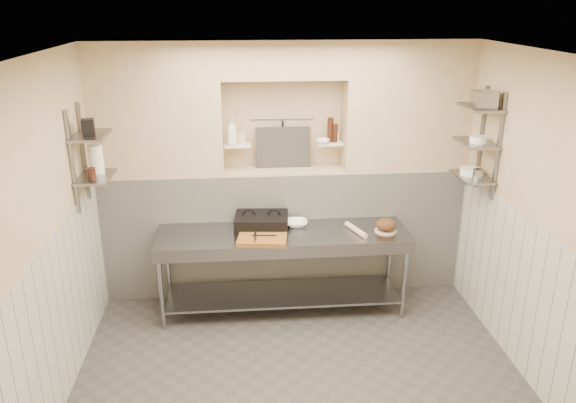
{
  "coord_description": "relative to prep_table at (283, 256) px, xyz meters",
  "views": [
    {
      "loc": [
        -0.48,
        -4.14,
        3.18
      ],
      "look_at": [
        -0.03,
        0.9,
        1.35
      ],
      "focal_mm": 35.0,
      "sensor_mm": 36.0,
      "label": 1
    }
  ],
  "objects": [
    {
      "name": "prep_table",
      "position": [
        0.0,
        0.0,
        0.0
      ],
      "size": [
        2.6,
        0.7,
        0.9
      ],
      "color": "gray",
      "rests_on": "floor"
    },
    {
      "name": "shelf_rail_left_b",
      "position": [
        -1.91,
        -0.33,
        1.16
      ],
      "size": [
        0.03,
        0.03,
        0.95
      ],
      "primitive_type": "cube",
      "color": "slate",
      "rests_on": "wall_left"
    },
    {
      "name": "tongs",
      "position": [
        -0.29,
        -0.2,
        0.31
      ],
      "size": [
        0.03,
        0.23,
        0.02
      ],
      "primitive_type": "cylinder",
      "rotation": [
        1.57,
        0.0,
        -0.05
      ],
      "color": "gray",
      "rests_on": "cutting_board"
    },
    {
      "name": "canister_right",
      "position": [
        1.9,
        -0.26,
        0.92
      ],
      "size": [
        0.1,
        0.1,
        0.1
      ],
      "primitive_type": "cylinder",
      "color": "gray",
      "rests_on": "wall_shelf_right_lower"
    },
    {
      "name": "wainscot_left",
      "position": [
        -1.93,
        -1.18,
        0.06
      ],
      "size": [
        0.02,
        3.9,
        1.4
      ],
      "primitive_type": "cube",
      "color": "silver",
      "rests_on": "floor"
    },
    {
      "name": "condiment_a",
      "position": [
        0.62,
        0.57,
        1.17
      ],
      "size": [
        0.05,
        0.05,
        0.2
      ],
      "primitive_type": "cylinder",
      "color": "black",
      "rests_on": "alcove_shelf_right"
    },
    {
      "name": "backwall_pillar_right",
      "position": [
        1.39,
        0.57,
        1.46
      ],
      "size": [
        1.35,
        0.4,
        1.4
      ],
      "primitive_type": "cube",
      "color": "#C7AB8A",
      "rests_on": "backwall_lower"
    },
    {
      "name": "alcove_shelf_right",
      "position": [
        0.56,
        0.57,
        1.06
      ],
      "size": [
        0.28,
        0.16,
        0.02
      ],
      "primitive_type": "cube",
      "color": "white",
      "rests_on": "backwall_lower"
    },
    {
      "name": "splash_panel",
      "position": [
        0.06,
        0.67,
        1.0
      ],
      "size": [
        0.6,
        0.08,
        0.45
      ],
      "primitive_type": "cube",
      "rotation": [
        -0.14,
        0.0,
        0.0
      ],
      "color": "#383330",
      "rests_on": "alcove_sill"
    },
    {
      "name": "hanging_steel",
      "position": [
        0.06,
        0.72,
        1.14
      ],
      "size": [
        0.02,
        0.02,
        0.3
      ],
      "primitive_type": "cylinder",
      "color": "black",
      "rests_on": "utensil_rail"
    },
    {
      "name": "bottle_soap",
      "position": [
        -0.49,
        0.52,
        1.21
      ],
      "size": [
        0.14,
        0.14,
        0.29
      ],
      "primitive_type": "imported",
      "rotation": [
        0.0,
        0.0,
        0.32
      ],
      "color": "white",
      "rests_on": "alcove_shelf_left"
    },
    {
      "name": "box_left_upper",
      "position": [
        -1.78,
        -0.17,
        1.44
      ],
      "size": [
        0.12,
        0.12,
        0.15
      ],
      "primitive_type": "cube",
      "rotation": [
        0.0,
        0.0,
        0.18
      ],
      "color": "black",
      "rests_on": "wall_shelf_left_upper"
    },
    {
      "name": "wall_right",
      "position": [
        2.11,
        -1.18,
        0.76
      ],
      "size": [
        0.1,
        3.9,
        2.8
      ],
      "primitive_type": "cube",
      "color": "#C7AB8A",
      "rests_on": "ground"
    },
    {
      "name": "rolling_pin",
      "position": [
        0.76,
        -0.04,
        0.29
      ],
      "size": [
        0.18,
        0.37,
        0.06
      ],
      "primitive_type": "cylinder",
      "rotation": [
        1.57,
        0.0,
        0.34
      ],
      "color": "beige",
      "rests_on": "prep_table"
    },
    {
      "name": "wall_shelf_right_lower",
      "position": [
        1.9,
        -0.13,
        0.86
      ],
      "size": [
        0.3,
        0.5,
        0.02
      ],
      "primitive_type": "cube",
      "color": "slate",
      "rests_on": "wall_right"
    },
    {
      "name": "ceiling",
      "position": [
        0.06,
        -1.18,
        2.21
      ],
      "size": [
        4.0,
        3.9,
        0.1
      ],
      "primitive_type": "cube",
      "color": "silver",
      "rests_on": "ground"
    },
    {
      "name": "alcove_sill",
      "position": [
        0.06,
        0.57,
        0.77
      ],
      "size": [
        1.3,
        0.4,
        0.02
      ],
      "primitive_type": "cube",
      "color": "#C7AB8A",
      "rests_on": "backwall_lower"
    },
    {
      "name": "wall_shelf_right_mid",
      "position": [
        1.9,
        -0.13,
        1.21
      ],
      "size": [
        0.3,
        0.5,
        0.02
      ],
      "primitive_type": "cube",
      "color": "slate",
      "rests_on": "wall_right"
    },
    {
      "name": "bowl_alcove",
      "position": [
        0.48,
        0.52,
        1.09
      ],
      "size": [
        0.15,
        0.15,
        0.05
      ],
      "primitive_type": "imported",
      "rotation": [
        0.0,
        0.0,
        -0.01
      ],
      "color": "white",
      "rests_on": "alcove_shelf_right"
    },
    {
      "name": "jug_left",
      "position": [
        -1.78,
        -0.04,
        1.11
      ],
      "size": [
        0.14,
        0.14,
        0.27
      ],
      "primitive_type": "cylinder",
      "color": "white",
      "rests_on": "wall_shelf_left_lower"
    },
    {
      "name": "wall_left",
      "position": [
        -1.99,
        -1.18,
        0.76
      ],
      "size": [
        0.1,
        3.9,
        2.8
      ],
      "primitive_type": "cube",
      "color": "#C7AB8A",
      "rests_on": "ground"
    },
    {
      "name": "floor",
      "position": [
        0.06,
        -1.18,
        -0.69
      ],
      "size": [
        4.0,
        3.9,
        0.1
      ],
      "primitive_type": "cube",
      "color": "#45413D",
      "rests_on": "ground"
    },
    {
      "name": "jar_alcove",
      "position": [
        -0.39,
        0.62,
        1.13
      ],
      "size": [
        0.08,
        0.08,
        0.13
      ],
      "primitive_type": "cube",
      "color": "#C7AB8A",
      "rests_on": "alcove_shelf_left"
    },
    {
      "name": "backwall_header",
      "position": [
        0.06,
        0.57,
        1.96
      ],
      "size": [
        1.3,
        0.4,
        0.4
      ],
      "primitive_type": "cube",
      "color": "#C7AB8A",
      "rests_on": "backwall_lower"
    },
    {
      "name": "shelf_rail_right_a",
      "position": [
        2.04,
        0.07,
        1.21
      ],
      "size": [
        0.03,
        0.03,
        1.05
      ],
      "primitive_type": "cube",
      "color": "slate",
      "rests_on": "wall_right"
    },
    {
      "name": "mixing_bowl",
      "position": [
        0.16,
        0.18,
        0.29
      ],
      "size": [
        0.25,
        0.25,
        0.06
      ],
      "primitive_type": "imported",
      "rotation": [
        0.0,
        0.0,
        -0.06
      ],
      "color": "white",
      "rests_on": "prep_table"
    },
    {
      "name": "wainscot_right",
      "position": [
        2.05,
        -1.18,
        0.06
      ],
      "size": [
        0.02,
        3.9,
        1.4
      ],
      "primitive_type": "cube",
      "color": "silver",
      "rests_on": "floor"
    },
    {
      "name": "alcove_shelf_left",
      "position": [
        -0.44,
        0.57,
        1.06
      ],
      "size": [
        0.28,
        0.16,
        0.02
      ],
      "primitive_type": "cube",
      "color": "white",
      "rests_on": "backwall_lower"
    },
    {
      "name": "cutting_board",
      "position": [
        -0.22,
        -0.18,
        0.28
      ],
      "size": [
        0.53,
        0.4,
        0.04
      ],
      "primitive_type": "cube",
      "rotation": [
        0.0,
        0.0,
        -0.14
      ],
      "color": "brown",
      "rests_on": "prep_table"
    },
    {
      "name": "utensil_rail",
      "position": [
        0.06,
        0.74,
        1.31
      ],
      "size": [
        0.7,
        0.02,
        0.02
      ],
      "primitive_type": "cylinder",
      "rotation": [
        0.0,
        1.57,
        0.0
      ],
      "color": "gray",
      "rests_on": "wall_back"
    },
    {
      "name": "shelf_rail_left_a",
      "position": [
        -1.91,
        0.07,
        1.16
      ],
      "size": [
        0.03,
        0.03,
        0.95
      ],
      "primitive_type": "cube",
      "color": "slate",
      "rests_on": "wall_left"
    },
    {
      "name": "knife_blade",
      "position": [
        -0.2,
        -0.16,
        0.31
      ],
      "size": [
        0.25,
        0.05,
        0.01
      ],
      "primitive_type": "cube",
      "rotation": [
        0.0,
        0.0,
        -0.11
      ],
      "color": "gray",
      "rests_on": "cutting_board"
    },
    {
      "name": "wall_front",
      "position": [
        0.06,
        -3.18,
        0.76
      ],
      "size": [
        4.0,
        0.1,
        2.8
      ],
      "primitive_type": "cube",
      "color": "#C7AB8A",
      "rests_on": "ground"
    },
    {
      "name": "condiment_c",
      "position": [
        0.64,
        0.61,
        1.12
      ],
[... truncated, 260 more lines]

